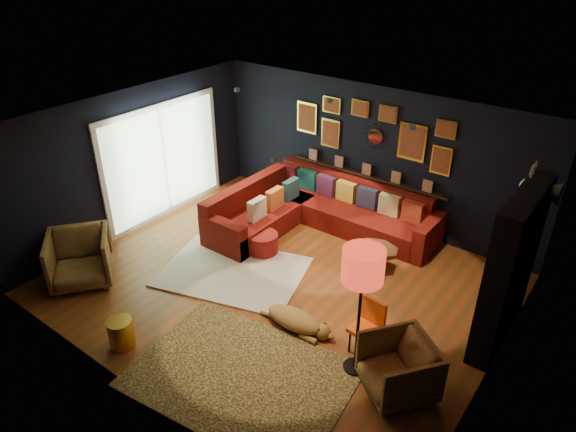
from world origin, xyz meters
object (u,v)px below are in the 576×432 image
Objects in this scene: pouf at (263,243)px; orange_chair at (369,323)px; armchair_left at (79,257)px; floor_lamp at (363,271)px; coffee_table at (377,251)px; armchair_right at (398,366)px; sectional at (312,212)px; gold_stool at (121,333)px; dog at (294,316)px.

orange_chair is (2.60, -1.00, 0.25)m from pouf.
floor_lamp is at bearing -39.90° from armchair_left.
coffee_table is 2.62m from armchair_right.
armchair_left is at bearing -155.46° from orange_chair.
floor_lamp is (0.87, -2.18, 1.20)m from coffee_table.
sectional is at bearing 176.15° from armchair_right.
pouf is at bearing 0.97° from armchair_left.
armchair_left is at bearing -126.84° from pouf.
sectional is at bearing 82.33° from pouf.
pouf is at bearing 88.76° from gold_stool.
dog is (-0.20, -2.02, -0.12)m from coffee_table.
sectional is 1.26m from pouf.
orange_chair reaches higher than dog.
floor_lamp is (2.65, -1.40, 1.32)m from pouf.
dog is (-1.65, 0.17, -0.20)m from armchair_right.
pouf is 2.91m from gold_stool.
armchair_left is 4.65m from floor_lamp.
gold_stool reaches higher than coffee_table.
floor_lamp is at bearing 29.18° from gold_stool.
floor_lamp reaches higher than pouf.
armchair_left reaches higher than coffee_table.
dog is at bearing -60.36° from sectional.
pouf is at bearing 139.90° from dog.
floor_lamp reaches higher than orange_chair.
orange_chair is at bearing 97.11° from floor_lamp.
coffee_table is at bearing 111.84° from floor_lamp.
armchair_left is 2.21× the size of gold_stool.
gold_stool is 3.38m from floor_lamp.
orange_chair reaches higher than pouf.
armchair_left is at bearing -167.71° from floor_lamp.
sectional is at bearing 144.62° from orange_chair.
armchair_left is 3.54m from dog.
coffee_table is 0.63× the size of dog.
pouf is at bearing 166.26° from orange_chair.
sectional is 1.89× the size of floor_lamp.
floor_lamp is (-0.58, 0.01, 1.12)m from armchair_right.
armchair_left reaches higher than gold_stool.
pouf is 0.65× the size of armchair_right.
dog is (-1.07, 0.16, -1.32)m from floor_lamp.
gold_stool reaches higher than dog.
armchair_right is 1.26m from floor_lamp.
floor_lamp is 1.71m from dog.
dog is (1.58, -1.24, 0.00)m from pouf.
armchair_left is 0.79× the size of dog.
coffee_table is at bearing 82.22° from dog.
armchair_right is at bearing -0.82° from floor_lamp.
sectional is 2.89× the size of dog.
gold_stool reaches higher than pouf.
sectional is 4.17m from gold_stool.
coffee_table reaches higher than dog.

